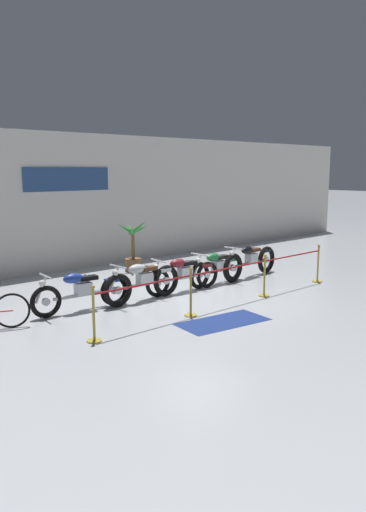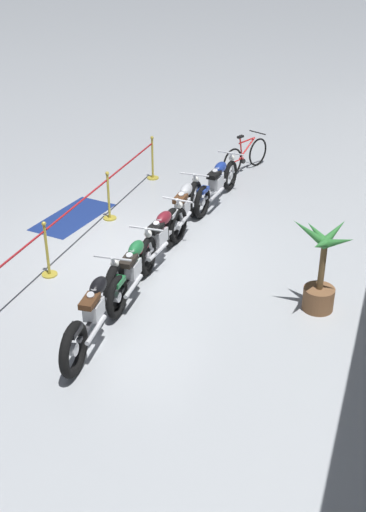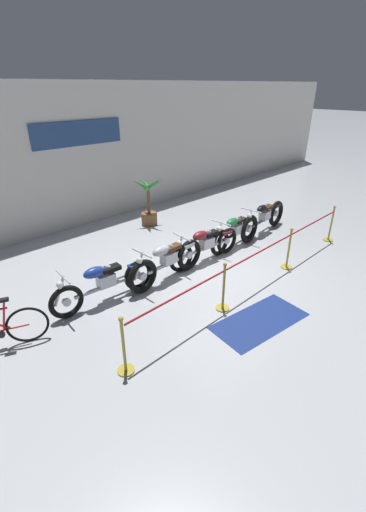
{
  "view_description": "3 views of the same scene",
  "coord_description": "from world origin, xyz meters",
  "px_view_note": "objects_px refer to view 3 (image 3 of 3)",
  "views": [
    {
      "loc": [
        -8.3,
        -8.67,
        3.09
      ],
      "look_at": [
        0.29,
        0.77,
        0.87
      ],
      "focal_mm": 35.0,
      "sensor_mm": 36.0,
      "label": 1
    },
    {
      "loc": [
        9.7,
        4.4,
        5.79
      ],
      "look_at": [
        0.83,
        1.21,
        0.62
      ],
      "focal_mm": 45.0,
      "sensor_mm": 36.0,
      "label": 2
    },
    {
      "loc": [
        -5.85,
        -4.68,
        4.08
      ],
      "look_at": [
        -0.74,
        0.5,
        0.42
      ],
      "focal_mm": 24.0,
      "sensor_mm": 36.0,
      "label": 3
    }
  ],
  "objects_px": {
    "motorcycle_black_4": "(263,218)",
    "stanchion_far_right": "(330,229)",
    "stanchion_far_left": "(223,280)",
    "motorcycle_blue_0": "(104,283)",
    "motorcycle_silver_1": "(167,262)",
    "motorcycle_maroon_2": "(205,245)",
    "potted_palm_left_of_row": "(149,204)",
    "stanchion_mid_left": "(223,294)",
    "motorcycle_green_3": "(235,231)",
    "stanchion_mid_right": "(288,254)",
    "floor_banner": "(260,321)"
  },
  "relations": [
    {
      "from": "motorcycle_maroon_2",
      "to": "motorcycle_black_4",
      "type": "bearing_deg",
      "value": 0.19
    },
    {
      "from": "stanchion_mid_right",
      "to": "motorcycle_silver_1",
      "type": "bearing_deg",
      "value": 146.89
    },
    {
      "from": "motorcycle_black_4",
      "to": "floor_banner",
      "type": "relative_size",
      "value": 1.3
    },
    {
      "from": "floor_banner",
      "to": "stanchion_mid_right",
      "type": "bearing_deg",
      "value": 26.49
    },
    {
      "from": "potted_palm_left_of_row",
      "to": "stanchion_mid_right",
      "type": "relative_size",
      "value": 1.57
    },
    {
      "from": "motorcycle_blue_0",
      "to": "motorcycle_silver_1",
      "type": "relative_size",
      "value": 1.04
    },
    {
      "from": "motorcycle_maroon_2",
      "to": "stanchion_far_right",
      "type": "bearing_deg",
      "value": -24.88
    },
    {
      "from": "motorcycle_green_3",
      "to": "stanchion_far_right",
      "type": "height_order",
      "value": "stanchion_far_right"
    },
    {
      "from": "motorcycle_black_4",
      "to": "stanchion_far_right",
      "type": "xyz_separation_m",
      "value": [
        0.93,
        -1.66,
        -0.13
      ]
    },
    {
      "from": "motorcycle_green_3",
      "to": "stanchion_mid_left",
      "type": "xyz_separation_m",
      "value": [
        -2.54,
        -1.67,
        -0.11
      ]
    },
    {
      "from": "motorcycle_silver_1",
      "to": "stanchion_mid_right",
      "type": "distance_m",
      "value": 3.0
    },
    {
      "from": "motorcycle_black_4",
      "to": "stanchion_mid_left",
      "type": "bearing_deg",
      "value": -157.02
    },
    {
      "from": "stanchion_far_left",
      "to": "stanchion_mid_left",
      "type": "bearing_deg",
      "value": 0.0
    },
    {
      "from": "stanchion_far_left",
      "to": "floor_banner",
      "type": "bearing_deg",
      "value": -72.53
    },
    {
      "from": "motorcycle_blue_0",
      "to": "floor_banner",
      "type": "xyz_separation_m",
      "value": [
        1.74,
        -2.64,
        -0.46
      ]
    },
    {
      "from": "stanchion_mid_left",
      "to": "stanchion_far_right",
      "type": "height_order",
      "value": "same"
    },
    {
      "from": "motorcycle_maroon_2",
      "to": "motorcycle_blue_0",
      "type": "bearing_deg",
      "value": 175.5
    },
    {
      "from": "motorcycle_maroon_2",
      "to": "motorcycle_green_3",
      "type": "bearing_deg",
      "value": 0.81
    },
    {
      "from": "motorcycle_maroon_2",
      "to": "motorcycle_black_4",
      "type": "xyz_separation_m",
      "value": [
        2.63,
        0.01,
        0.02
      ]
    },
    {
      "from": "motorcycle_black_4",
      "to": "stanchion_far_right",
      "type": "height_order",
      "value": "stanchion_far_right"
    },
    {
      "from": "motorcycle_silver_1",
      "to": "potted_palm_left_of_row",
      "type": "distance_m",
      "value": 3.62
    },
    {
      "from": "potted_palm_left_of_row",
      "to": "stanchion_mid_left",
      "type": "xyz_separation_m",
      "value": [
        -1.97,
        -4.66,
        -0.31
      ]
    },
    {
      "from": "stanchion_far_left",
      "to": "motorcycle_blue_0",
      "type": "bearing_deg",
      "value": 128.72
    },
    {
      "from": "motorcycle_silver_1",
      "to": "floor_banner",
      "type": "height_order",
      "value": "motorcycle_silver_1"
    },
    {
      "from": "motorcycle_silver_1",
      "to": "stanchion_far_left",
      "type": "xyz_separation_m",
      "value": [
        -0.03,
        -1.64,
        0.22
      ]
    },
    {
      "from": "motorcycle_green_3",
      "to": "potted_palm_left_of_row",
      "type": "bearing_deg",
      "value": 100.8
    },
    {
      "from": "motorcycle_silver_1",
      "to": "motorcycle_black_4",
      "type": "height_order",
      "value": "motorcycle_black_4"
    },
    {
      "from": "motorcycle_maroon_2",
      "to": "stanchion_far_right",
      "type": "xyz_separation_m",
      "value": [
        3.56,
        -1.65,
        -0.11
      ]
    },
    {
      "from": "motorcycle_silver_1",
      "to": "floor_banner",
      "type": "bearing_deg",
      "value": -84.91
    },
    {
      "from": "stanchion_far_right",
      "to": "floor_banner",
      "type": "bearing_deg",
      "value": -170.61
    },
    {
      "from": "stanchion_far_left",
      "to": "stanchion_mid_left",
      "type": "xyz_separation_m",
      "value": [
        0.05,
        0.0,
        -0.34
      ]
    },
    {
      "from": "stanchion_far_left",
      "to": "stanchion_mid_left",
      "type": "distance_m",
      "value": 0.34
    },
    {
      "from": "motorcycle_blue_0",
      "to": "motorcycle_black_4",
      "type": "xyz_separation_m",
      "value": [
        5.46,
        -0.21,
        0.02
      ]
    },
    {
      "from": "motorcycle_black_4",
      "to": "stanchion_far_right",
      "type": "distance_m",
      "value": 1.9
    },
    {
      "from": "motorcycle_green_3",
      "to": "stanchion_far_left",
      "type": "relative_size",
      "value": 0.29
    },
    {
      "from": "motorcycle_blue_0",
      "to": "stanchion_mid_left",
      "type": "distance_m",
      "value": 2.43
    },
    {
      "from": "motorcycle_blue_0",
      "to": "stanchion_mid_right",
      "type": "height_order",
      "value": "stanchion_mid_right"
    },
    {
      "from": "stanchion_mid_right",
      "to": "motorcycle_blue_0",
      "type": "bearing_deg",
      "value": 155.13
    },
    {
      "from": "motorcycle_silver_1",
      "to": "motorcycle_maroon_2",
      "type": "distance_m",
      "value": 1.3
    },
    {
      "from": "motorcycle_green_3",
      "to": "stanchion_far_left",
      "type": "distance_m",
      "value": 3.09
    },
    {
      "from": "motorcycle_green_3",
      "to": "motorcycle_black_4",
      "type": "height_order",
      "value": "motorcycle_black_4"
    },
    {
      "from": "motorcycle_blue_0",
      "to": "floor_banner",
      "type": "distance_m",
      "value": 3.2
    },
    {
      "from": "stanchion_far_left",
      "to": "stanchion_mid_right",
      "type": "height_order",
      "value": "same"
    },
    {
      "from": "stanchion_far_left",
      "to": "floor_banner",
      "type": "relative_size",
      "value": 3.82
    },
    {
      "from": "stanchion_far_right",
      "to": "stanchion_far_left",
      "type": "bearing_deg",
      "value": 180.0
    },
    {
      "from": "potted_palm_left_of_row",
      "to": "motorcycle_green_3",
      "type": "bearing_deg",
      "value": -79.2
    },
    {
      "from": "motorcycle_green_3",
      "to": "floor_banner",
      "type": "distance_m",
      "value": 3.41
    },
    {
      "from": "floor_banner",
      "to": "motorcycle_black_4",
      "type": "bearing_deg",
      "value": 41.12
    },
    {
      "from": "motorcycle_silver_1",
      "to": "motorcycle_maroon_2",
      "type": "relative_size",
      "value": 0.98
    },
    {
      "from": "motorcycle_black_4",
      "to": "stanchion_far_left",
      "type": "xyz_separation_m",
      "value": [
        -3.96,
        -1.66,
        0.21
      ]
    }
  ]
}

